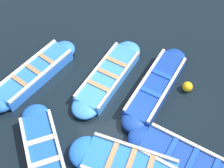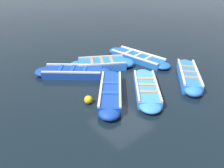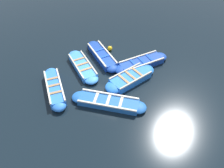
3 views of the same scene
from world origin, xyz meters
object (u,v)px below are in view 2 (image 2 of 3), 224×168
(boat_outer_left, at_px, (73,72))
(boat_centre, at_px, (138,58))
(boat_tucked, at_px, (189,76))
(boat_inner_gap, at_px, (102,64))
(buoy_orange_near, at_px, (88,100))
(boat_outer_right, at_px, (146,88))
(boat_mid_row, at_px, (111,92))

(boat_outer_left, bearing_deg, boat_centre, -11.02)
(boat_outer_left, bearing_deg, boat_tucked, -44.74)
(boat_inner_gap, height_order, buoy_orange_near, boat_inner_gap)
(boat_tucked, height_order, boat_inner_gap, boat_tucked)
(boat_centre, bearing_deg, boat_outer_left, 168.98)
(boat_centre, xyz_separation_m, boat_inner_gap, (-2.06, 0.50, 0.04))
(buoy_orange_near, bearing_deg, boat_outer_right, -20.18)
(boat_mid_row, bearing_deg, boat_outer_right, -27.30)
(boat_tucked, bearing_deg, boat_outer_right, 166.54)
(boat_tucked, bearing_deg, boat_mid_row, 161.04)
(boat_mid_row, bearing_deg, boat_tucked, -18.96)
(boat_inner_gap, relative_size, boat_outer_right, 1.07)
(boat_mid_row, relative_size, boat_outer_right, 1.01)
(boat_tucked, relative_size, buoy_orange_near, 9.56)
(boat_centre, distance_m, boat_inner_gap, 2.12)
(boat_outer_right, height_order, buoy_orange_near, boat_outer_right)
(boat_mid_row, height_order, buoy_orange_near, boat_mid_row)
(boat_centre, height_order, boat_tucked, boat_tucked)
(boat_mid_row, height_order, boat_inner_gap, boat_inner_gap)
(boat_mid_row, bearing_deg, boat_outer_left, 94.58)
(boat_tucked, xyz_separation_m, boat_inner_gap, (-2.20, 3.52, -0.01))
(boat_outer_right, relative_size, boat_outer_left, 0.96)
(boat_centre, xyz_separation_m, boat_outer_left, (-3.62, 0.70, 0.02))
(boat_inner_gap, bearing_deg, boat_tucked, -58.05)
(boat_centre, xyz_separation_m, boat_tucked, (0.14, -3.02, 0.05))
(boat_tucked, distance_m, boat_outer_left, 5.29)
(boat_tucked, xyz_separation_m, boat_outer_right, (-2.22, 0.53, -0.04))
(boat_tucked, bearing_deg, boat_outer_left, 135.26)
(boat_tucked, relative_size, boat_outer_left, 0.94)
(boat_inner_gap, relative_size, buoy_orange_near, 10.48)
(boat_centre, relative_size, boat_outer_left, 1.22)
(boat_mid_row, xyz_separation_m, boat_inner_gap, (1.36, 2.30, 0.00))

